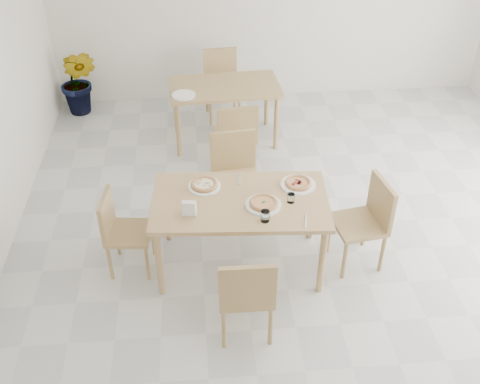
{
  "coord_description": "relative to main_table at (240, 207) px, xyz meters",
  "views": [
    {
      "loc": [
        -1.12,
        -3.95,
        3.67
      ],
      "look_at": [
        -0.77,
        -0.05,
        0.83
      ],
      "focal_mm": 42.0,
      "sensor_mm": 36.0,
      "label": 1
    }
  ],
  "objects": [
    {
      "name": "main_table",
      "position": [
        0.0,
        0.0,
        0.0
      ],
      "size": [
        1.6,
        0.98,
        0.75
      ],
      "rotation": [
        0.0,
        0.0,
        -0.07
      ],
      "color": "tan",
      "rests_on": "ground"
    },
    {
      "name": "chair_south",
      "position": [
        -0.03,
        -0.86,
        -0.17
      ],
      "size": [
        0.44,
        0.44,
        0.87
      ],
      "rotation": [
        0.0,
        0.0,
        3.13
      ],
      "color": "#A68653",
      "rests_on": "ground"
    },
    {
      "name": "chair_north",
      "position": [
        0.02,
        0.78,
        -0.14
      ],
      "size": [
        0.5,
        0.5,
        0.92
      ],
      "rotation": [
        0.0,
        0.0,
        0.1
      ],
      "color": "#A68653",
      "rests_on": "ground"
    },
    {
      "name": "chair_west",
      "position": [
        -1.07,
        0.06,
        -0.21
      ],
      "size": [
        0.44,
        0.44,
        0.8
      ],
      "rotation": [
        0.0,
        0.0,
        1.46
      ],
      "color": "#A68653",
      "rests_on": "ground"
    },
    {
      "name": "chair_east",
      "position": [
        1.15,
        -0.05,
        -0.16
      ],
      "size": [
        0.5,
        0.5,
        0.88
      ],
      "rotation": [
        0.0,
        0.0,
        -1.41
      ],
      "color": "#A68653",
      "rests_on": "ground"
    },
    {
      "name": "plate_margherita",
      "position": [
        0.19,
        -0.1,
        0.09
      ],
      "size": [
        0.31,
        0.31,
        0.02
      ],
      "primitive_type": "cylinder",
      "color": "white",
      "rests_on": "main_table"
    },
    {
      "name": "plate_mushroom",
      "position": [
        -0.3,
        0.22,
        0.09
      ],
      "size": [
        0.29,
        0.29,
        0.02
      ],
      "primitive_type": "cylinder",
      "color": "white",
      "rests_on": "main_table"
    },
    {
      "name": "plate_pepperoni",
      "position": [
        0.54,
        0.16,
        0.09
      ],
      "size": [
        0.32,
        0.32,
        0.02
      ],
      "primitive_type": "cylinder",
      "color": "white",
      "rests_on": "main_table"
    },
    {
      "name": "pizza_margherita",
      "position": [
        0.19,
        -0.1,
        0.11
      ],
      "size": [
        0.29,
        0.29,
        0.03
      ],
      "rotation": [
        0.0,
        0.0,
        0.17
      ],
      "color": "#EBAC6E",
      "rests_on": "plate_margherita"
    },
    {
      "name": "pizza_mushroom",
      "position": [
        -0.3,
        0.22,
        0.11
      ],
      "size": [
        0.31,
        0.31,
        0.03
      ],
      "rotation": [
        0.0,
        0.0,
        0.33
      ],
      "color": "#EBAC6E",
      "rests_on": "plate_mushroom"
    },
    {
      "name": "pizza_pepperoni",
      "position": [
        0.54,
        0.16,
        0.11
      ],
      "size": [
        0.29,
        0.29,
        0.03
      ],
      "rotation": [
        0.0,
        0.0,
        -0.24
      ],
      "color": "#EBAC6E",
      "rests_on": "plate_pepperoni"
    },
    {
      "name": "tumbler_a",
      "position": [
        0.18,
        -0.31,
        0.13
      ],
      "size": [
        0.07,
        0.07,
        0.1
      ],
      "primitive_type": "cylinder",
      "color": "white",
      "rests_on": "main_table"
    },
    {
      "name": "tumbler_b",
      "position": [
        0.43,
        -0.07,
        0.12
      ],
      "size": [
        0.06,
        0.06,
        0.09
      ],
      "primitive_type": "cylinder",
      "color": "white",
      "rests_on": "main_table"
    },
    {
      "name": "napkin_holder",
      "position": [
        -0.44,
        -0.18,
        0.15
      ],
      "size": [
        0.13,
        0.08,
        0.14
      ],
      "rotation": [
        0.0,
        0.0,
        -0.15
      ],
      "color": "silver",
      "rests_on": "main_table"
    },
    {
      "name": "fork_a",
      "position": [
        0.02,
        0.31,
        0.08
      ],
      "size": [
        0.04,
        0.2,
        0.01
      ],
      "primitive_type": "cube",
      "rotation": [
        0.0,
        0.0,
        -0.12
      ],
      "color": "silver",
      "rests_on": "main_table"
    },
    {
      "name": "fork_b",
      "position": [
        0.51,
        -0.35,
        0.08
      ],
      "size": [
        0.05,
        0.17,
        0.01
      ],
      "primitive_type": "cube",
      "rotation": [
        0.0,
        0.0,
        -0.21
      ],
      "color": "silver",
      "rests_on": "main_table"
    },
    {
      "name": "second_table",
      "position": [
        0.01,
        2.31,
        -0.02
      ],
      "size": [
        1.37,
        0.83,
        0.75
      ],
      "rotation": [
        0.0,
        0.0,
        0.06
      ],
      "color": "#A68653",
      "rests_on": "ground"
    },
    {
      "name": "chair_back_s",
      "position": [
        0.1,
        1.54,
        -0.15
      ],
      "size": [
        0.47,
        0.47,
        0.9
      ],
      "rotation": [
        0.0,
        0.0,
        3.21
      ],
      "color": "#A68653",
      "rests_on": "ground"
    },
    {
      "name": "chair_back_n",
      "position": [
        0.02,
        3.0,
        -0.15
      ],
      "size": [
        0.48,
        0.48,
        0.9
      ],
      "rotation": [
        0.0,
        0.0,
        0.09
      ],
      "color": "#A68653",
      "rests_on": "ground"
    },
    {
      "name": "plate_empty",
      "position": [
        -0.47,
        2.07,
        0.09
      ],
      "size": [
        0.27,
        0.27,
        0.02
      ],
      "primitive_type": "cylinder",
      "color": "white",
      "rests_on": "second_table"
    },
    {
      "name": "potted_plant",
      "position": [
        -1.88,
        3.2,
        -0.21
      ],
      "size": [
        0.61,
        0.54,
        0.93
      ],
      "primitive_type": "imported",
      "rotation": [
        0.0,
        0.0,
        -0.3
      ],
      "color": "#2A5B1B",
      "rests_on": "ground"
    }
  ]
}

